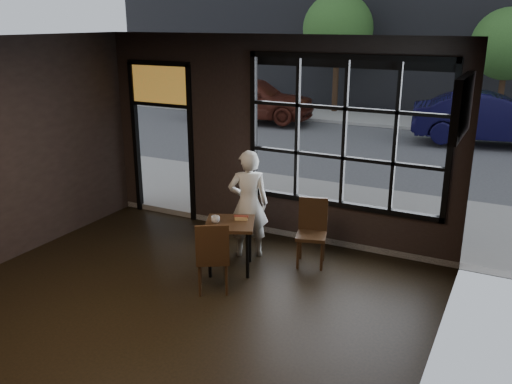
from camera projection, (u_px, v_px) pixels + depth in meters
The scene contains 17 objects.
floor at pixel (135, 339), 6.06m from camera, with size 6.00×7.00×0.02m, color black.
ceiling at pixel (112, 41), 5.08m from camera, with size 6.00×7.00×0.02m, color black.
wall_right at pixel (423, 259), 4.28m from camera, with size 0.04×7.00×3.20m, color black.
window_frame at pixel (344, 134), 7.96m from camera, with size 3.06×0.12×2.28m, color black.
stained_transom at pixel (160, 84), 9.22m from camera, with size 1.20×0.06×0.70m, color orange.
street_asphalt at pixel (451, 93), 26.44m from camera, with size 60.00×41.00×0.04m, color #545456.
cafe_table at pixel (230, 246), 7.62m from camera, with size 0.67×0.67×0.72m, color #321F11.
chair_near at pixel (213, 255), 7.00m from camera, with size 0.42×0.42×0.98m, color #321F11.
chair_window at pixel (311, 234), 7.73m from camera, with size 0.42×0.42×0.97m, color #321F11.
man at pixel (248, 204), 7.97m from camera, with size 0.59×0.39×1.62m, color silver.
hotdog at pixel (241, 218), 7.58m from camera, with size 0.20×0.08×0.06m, color tan, non-canonical shape.
cup at pixel (215, 219), 7.48m from camera, with size 0.12×0.12×0.10m, color silver.
tv at pixel (463, 106), 5.91m from camera, with size 0.13×1.15×0.67m, color black.
navy_car at pixel (490, 118), 15.02m from camera, with size 1.46×4.18×1.38m, color black.
maroon_car at pixel (251, 98), 18.48m from camera, with size 1.75×4.34×1.48m, color #4D1D13.
tree_left at pixel (338, 29), 19.59m from camera, with size 2.54×2.54×4.34m.
tree_right at pixel (508, 44), 16.79m from camera, with size 2.21×2.21×3.78m.
Camera 1 is at (3.60, -4.09, 3.40)m, focal length 38.00 mm.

